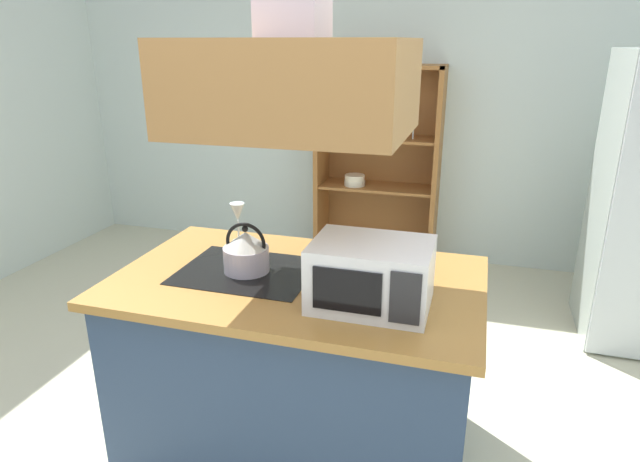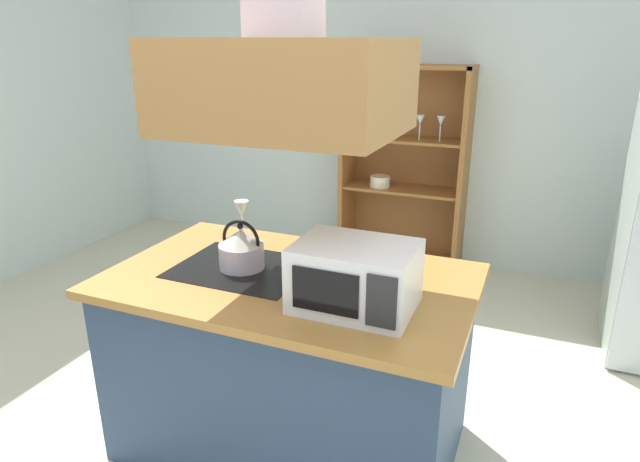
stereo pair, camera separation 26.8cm
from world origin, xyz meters
name	(u,v)px [view 2 (the right image)]	position (x,y,z in m)	size (l,w,h in m)	color
wall_back	(417,107)	(0.00, 3.00, 1.35)	(6.00, 0.12, 2.70)	silver
kitchen_island	(291,363)	(0.09, 0.27, 0.45)	(1.61, 0.99, 0.90)	navy
range_hood	(285,60)	(0.09, 0.27, 1.82)	(0.90, 0.70, 1.16)	olive
dish_cabinet	(404,180)	(-0.03, 2.78, 0.75)	(1.04, 0.40, 1.71)	#935B2B
kettle	(241,248)	(-0.15, 0.27, 1.00)	(0.21, 0.21, 0.23)	#B9B1C3
cutting_board	(366,267)	(0.38, 0.48, 0.91)	(0.34, 0.24, 0.02)	#AF8451
microwave	(355,276)	(0.45, 0.11, 1.03)	(0.46, 0.35, 0.26)	silver
wine_glass_on_counter	(242,211)	(-0.35, 0.62, 1.05)	(0.08, 0.08, 0.21)	silver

